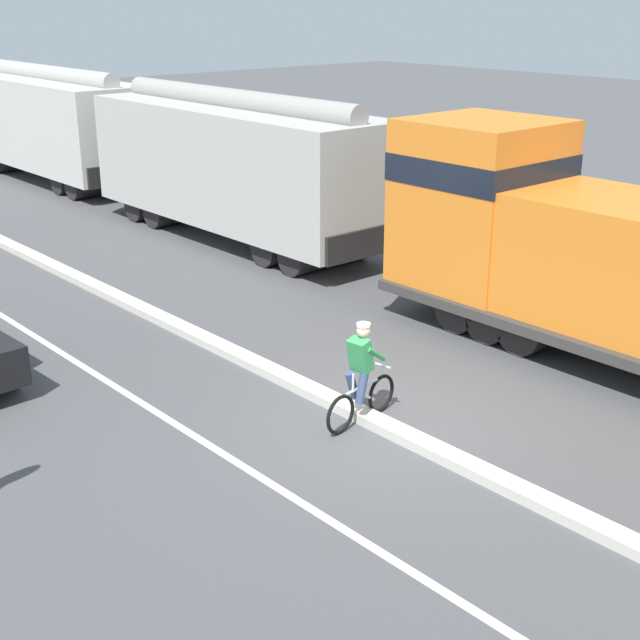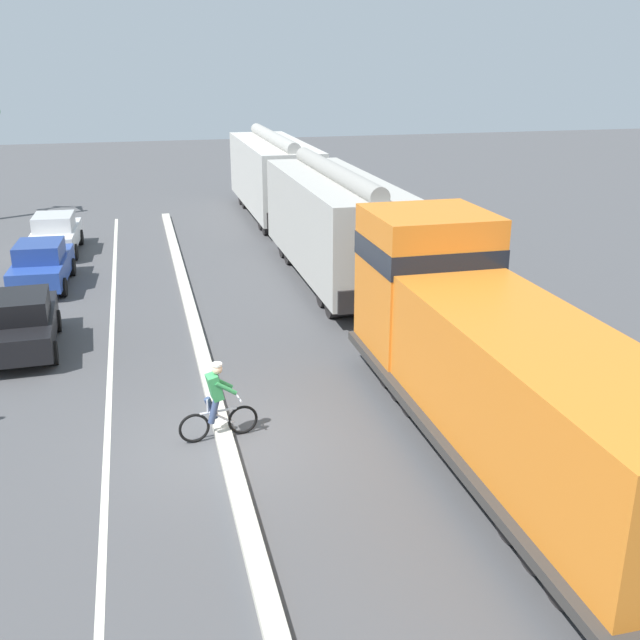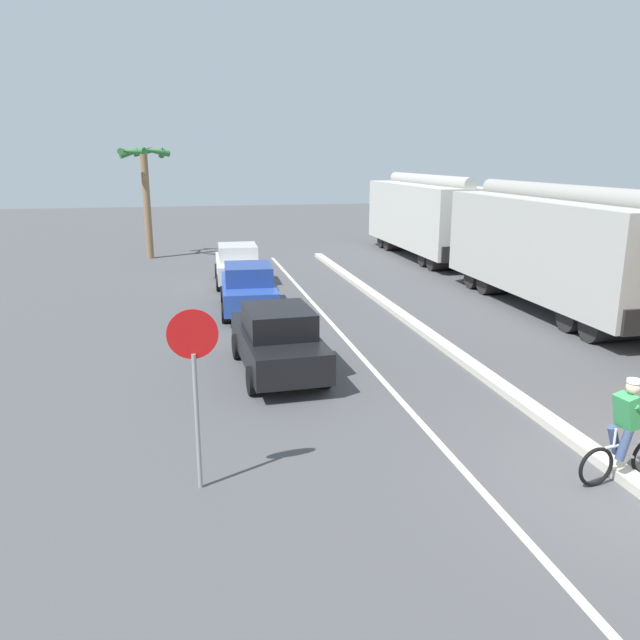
{
  "view_description": "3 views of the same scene",
  "coord_description": "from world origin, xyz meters",
  "px_view_note": "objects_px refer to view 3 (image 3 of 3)",
  "views": [
    {
      "loc": [
        -9.2,
        -9.09,
        6.55
      ],
      "look_at": [
        0.13,
        1.54,
        1.38
      ],
      "focal_mm": 50.0,
      "sensor_mm": 36.0,
      "label": 1
    },
    {
      "loc": [
        -1.41,
        -13.96,
        7.68
      ],
      "look_at": [
        2.5,
        1.78,
        1.92
      ],
      "focal_mm": 42.0,
      "sensor_mm": 36.0,
      "label": 2
    },
    {
      "loc": [
        -6.7,
        -7.53,
        5.03
      ],
      "look_at": [
        -3.23,
        8.54,
        0.72
      ],
      "focal_mm": 35.0,
      "sensor_mm": 36.0,
      "label": 3
    }
  ],
  "objects_px": {
    "stop_sign": "(194,365)",
    "palm_tree_near": "(144,172)",
    "cyclist": "(625,434)",
    "parked_car_white": "(238,264)",
    "parked_car_black": "(278,340)",
    "parked_car_blue": "(248,288)",
    "hopper_car_middle": "(426,217)",
    "hopper_car_lead": "(556,249)"
  },
  "relations": [
    {
      "from": "hopper_car_lead",
      "to": "stop_sign",
      "type": "height_order",
      "value": "hopper_car_lead"
    },
    {
      "from": "parked_car_blue",
      "to": "stop_sign",
      "type": "relative_size",
      "value": 1.49
    },
    {
      "from": "parked_car_white",
      "to": "parked_car_black",
      "type": "bearing_deg",
      "value": -90.01
    },
    {
      "from": "parked_car_blue",
      "to": "hopper_car_lead",
      "type": "bearing_deg",
      "value": -9.98
    },
    {
      "from": "hopper_car_middle",
      "to": "palm_tree_near",
      "type": "distance_m",
      "value": 14.27
    },
    {
      "from": "parked_car_white",
      "to": "palm_tree_near",
      "type": "bearing_deg",
      "value": 116.62
    },
    {
      "from": "hopper_car_lead",
      "to": "parked_car_black",
      "type": "distance_m",
      "value": 11.0
    },
    {
      "from": "parked_car_black",
      "to": "hopper_car_lead",
      "type": "bearing_deg",
      "value": 23.77
    },
    {
      "from": "parked_car_blue",
      "to": "stop_sign",
      "type": "xyz_separation_m",
      "value": [
        -1.92,
        -11.26,
        1.21
      ]
    },
    {
      "from": "cyclist",
      "to": "palm_tree_near",
      "type": "height_order",
      "value": "palm_tree_near"
    },
    {
      "from": "hopper_car_middle",
      "to": "stop_sign",
      "type": "bearing_deg",
      "value": -119.62
    },
    {
      "from": "parked_car_black",
      "to": "parked_car_white",
      "type": "height_order",
      "value": "same"
    },
    {
      "from": "parked_car_white",
      "to": "hopper_car_middle",
      "type": "bearing_deg",
      "value": 26.39
    },
    {
      "from": "hopper_car_lead",
      "to": "parked_car_black",
      "type": "relative_size",
      "value": 2.48
    },
    {
      "from": "hopper_car_middle",
      "to": "cyclist",
      "type": "relative_size",
      "value": 6.18
    },
    {
      "from": "hopper_car_middle",
      "to": "parked_car_blue",
      "type": "distance_m",
      "value": 14.13
    },
    {
      "from": "hopper_car_lead",
      "to": "cyclist",
      "type": "distance_m",
      "value": 12.06
    },
    {
      "from": "hopper_car_middle",
      "to": "parked_car_black",
      "type": "distance_m",
      "value": 18.91
    },
    {
      "from": "parked_car_white",
      "to": "cyclist",
      "type": "height_order",
      "value": "cyclist"
    },
    {
      "from": "hopper_car_middle",
      "to": "parked_car_blue",
      "type": "height_order",
      "value": "hopper_car_middle"
    },
    {
      "from": "cyclist",
      "to": "stop_sign",
      "type": "relative_size",
      "value": 0.6
    },
    {
      "from": "cyclist",
      "to": "parked_car_blue",
      "type": "bearing_deg",
      "value": 110.46
    },
    {
      "from": "hopper_car_lead",
      "to": "parked_car_blue",
      "type": "xyz_separation_m",
      "value": [
        -10.07,
        1.77,
        -1.26
      ]
    },
    {
      "from": "parked_car_white",
      "to": "cyclist",
      "type": "bearing_deg",
      "value": -75.19
    },
    {
      "from": "palm_tree_near",
      "to": "hopper_car_lead",
      "type": "bearing_deg",
      "value": -45.94
    },
    {
      "from": "stop_sign",
      "to": "parked_car_white",
      "type": "bearing_deg",
      "value": 82.96
    },
    {
      "from": "stop_sign",
      "to": "palm_tree_near",
      "type": "distance_m",
      "value": 23.97
    },
    {
      "from": "parked_car_black",
      "to": "parked_car_white",
      "type": "xyz_separation_m",
      "value": [
        0.0,
        11.04,
        0.0
      ]
    },
    {
      "from": "hopper_car_lead",
      "to": "palm_tree_near",
      "type": "bearing_deg",
      "value": 134.06
    },
    {
      "from": "hopper_car_lead",
      "to": "parked_car_white",
      "type": "relative_size",
      "value": 2.49
    },
    {
      "from": "hopper_car_middle",
      "to": "cyclist",
      "type": "height_order",
      "value": "hopper_car_middle"
    },
    {
      "from": "cyclist",
      "to": "palm_tree_near",
      "type": "xyz_separation_m",
      "value": [
        -8.42,
        25.0,
        3.46
      ]
    },
    {
      "from": "parked_car_black",
      "to": "palm_tree_near",
      "type": "distance_m",
      "value": 19.4
    },
    {
      "from": "parked_car_white",
      "to": "cyclist",
      "type": "xyz_separation_m",
      "value": [
        4.58,
        -17.34,
        0.0
      ]
    },
    {
      "from": "cyclist",
      "to": "hopper_car_lead",
      "type": "bearing_deg",
      "value": 63.18
    },
    {
      "from": "hopper_car_middle",
      "to": "parked_car_black",
      "type": "relative_size",
      "value": 2.48
    },
    {
      "from": "parked_car_blue",
      "to": "palm_tree_near",
      "type": "xyz_separation_m",
      "value": [
        -3.77,
        12.53,
        3.47
      ]
    },
    {
      "from": "hopper_car_middle",
      "to": "palm_tree_near",
      "type": "relative_size",
      "value": 1.87
    },
    {
      "from": "hopper_car_lead",
      "to": "parked_car_black",
      "type": "height_order",
      "value": "hopper_car_lead"
    },
    {
      "from": "parked_car_black",
      "to": "parked_car_white",
      "type": "distance_m",
      "value": 11.04
    },
    {
      "from": "stop_sign",
      "to": "palm_tree_near",
      "type": "height_order",
      "value": "palm_tree_near"
    },
    {
      "from": "hopper_car_middle",
      "to": "parked_car_black",
      "type": "height_order",
      "value": "hopper_car_middle"
    }
  ]
}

